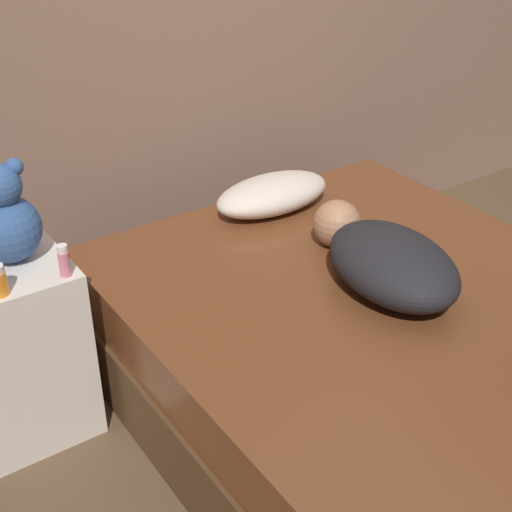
# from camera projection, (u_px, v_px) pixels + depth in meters

# --- Properties ---
(ground_plane) EXTENTS (12.00, 12.00, 0.00)m
(ground_plane) POSITION_uv_depth(u_px,v_px,m) (376.00, 413.00, 2.67)
(ground_plane) COLOR brown
(bed) EXTENTS (1.62, 1.98, 0.51)m
(bed) POSITION_uv_depth(u_px,v_px,m) (382.00, 360.00, 2.54)
(bed) COLOR #4C331E
(bed) RESTS_ON ground_plane
(nightstand) EXTENTS (0.41, 0.38, 0.66)m
(nightstand) POSITION_uv_depth(u_px,v_px,m) (19.00, 352.00, 2.45)
(nightstand) COLOR silver
(nightstand) RESTS_ON ground_plane
(pillow) EXTENTS (0.53, 0.27, 0.15)m
(pillow) POSITION_uv_depth(u_px,v_px,m) (273.00, 194.00, 2.98)
(pillow) COLOR beige
(pillow) RESTS_ON bed
(person_lying) EXTENTS (0.45, 0.75, 0.21)m
(person_lying) POSITION_uv_depth(u_px,v_px,m) (385.00, 259.00, 2.46)
(person_lying) COLOR black
(person_lying) RESTS_ON bed
(teddy_bear) EXTENTS (0.22, 0.22, 0.34)m
(teddy_bear) POSITION_uv_depth(u_px,v_px,m) (5.00, 219.00, 2.27)
(teddy_bear) COLOR #335693
(teddy_bear) RESTS_ON nightstand
(bottle_pink) EXTENTS (0.04, 0.04, 0.11)m
(bottle_pink) POSITION_uv_depth(u_px,v_px,m) (64.00, 261.00, 2.23)
(bottle_pink) COLOR pink
(bottle_pink) RESTS_ON nightstand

